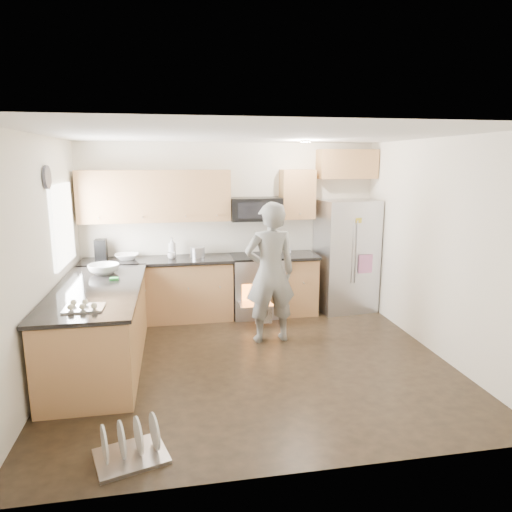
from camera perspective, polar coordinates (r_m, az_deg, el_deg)
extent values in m
plane|color=black|center=(5.53, -0.34, -13.06)|extent=(4.50, 4.50, 0.00)
cube|color=white|center=(7.07, -3.11, 3.42)|extent=(4.50, 0.04, 2.60)
cube|color=white|center=(3.23, 5.71, -6.70)|extent=(4.50, 0.04, 2.60)
cube|color=white|center=(5.24, -25.38, -0.63)|extent=(0.04, 4.00, 2.60)
cube|color=white|center=(5.93, 21.61, 1.00)|extent=(0.04, 4.00, 2.60)
cube|color=white|center=(5.03, -0.38, 14.93)|extent=(4.50, 4.00, 0.04)
cube|color=white|center=(6.15, -23.03, 3.61)|extent=(0.04, 1.00, 1.00)
cylinder|color=#FFE6CC|center=(6.30, 6.20, 14.08)|extent=(0.14, 0.14, 0.02)
cylinder|color=#474754|center=(5.57, -24.66, 8.94)|extent=(0.03, 0.26, 0.26)
cube|color=#9D753F|center=(6.92, -12.04, -4.35)|extent=(2.15, 0.60, 0.87)
cube|color=black|center=(6.79, -12.21, -0.56)|extent=(2.19, 0.64, 0.04)
cube|color=#9D753F|center=(7.15, 5.25, -3.59)|extent=(0.50, 0.60, 0.87)
cube|color=black|center=(7.04, 5.34, 0.08)|extent=(0.54, 0.64, 0.04)
cube|color=#9D753F|center=(6.81, -12.46, 7.33)|extent=(2.16, 0.33, 0.74)
cube|color=#9D753F|center=(7.05, 5.17, 7.70)|extent=(0.50, 0.33, 0.74)
cube|color=#9D753F|center=(7.28, 11.29, 11.20)|extent=(0.90, 0.33, 0.44)
imported|color=white|center=(6.88, -15.83, -0.07)|extent=(0.34, 0.34, 0.08)
imported|color=silver|center=(6.85, -10.45, 1.09)|extent=(0.12, 0.12, 0.31)
imported|color=silver|center=(6.77, -10.52, 0.04)|extent=(0.12, 0.12, 0.09)
cylinder|color=#B7B7BC|center=(6.84, -7.33, 0.50)|extent=(0.22, 0.22, 0.15)
cube|color=black|center=(6.93, -18.80, 0.74)|extent=(0.16, 0.19, 0.30)
cylinder|color=#B7B7BC|center=(7.13, 4.03, 0.72)|extent=(0.09, 0.09, 0.07)
cube|color=#9D753F|center=(5.60, -18.95, -8.59)|extent=(0.90, 2.30, 0.87)
cube|color=black|center=(5.46, -19.27, -3.95)|extent=(0.96, 2.36, 0.04)
imported|color=silver|center=(6.09, -18.49, -1.55)|extent=(0.39, 0.39, 0.12)
cube|color=green|center=(5.73, -17.33, -2.76)|extent=(0.10, 0.07, 0.03)
cube|color=#B7B7BC|center=(4.71, -20.73, -5.76)|extent=(0.37, 0.28, 0.08)
cube|color=#B7B7BC|center=(6.99, 0.14, -3.78)|extent=(0.76, 0.62, 0.90)
cube|color=black|center=(6.88, 0.14, -0.05)|extent=(0.76, 0.60, 0.03)
cube|color=orange|center=(6.71, 0.62, -4.90)|extent=(0.56, 0.02, 0.34)
cube|color=#B7B7BC|center=(6.58, 0.89, -6.01)|extent=(0.70, 0.34, 0.03)
cube|color=silver|center=(6.57, 0.97, -7.27)|extent=(0.24, 0.03, 0.28)
cube|color=black|center=(6.89, -0.03, 5.90)|extent=(0.76, 0.40, 0.34)
cube|color=#B7B7BC|center=(7.29, 11.16, 0.05)|extent=(0.91, 0.74, 1.74)
cylinder|color=#B7B7BC|center=(6.95, 11.99, 0.47)|extent=(0.02, 0.02, 0.95)
cylinder|color=#B7B7BC|center=(6.97, 12.42, 0.49)|extent=(0.02, 0.02, 0.95)
cube|color=pink|center=(7.07, 13.55, -0.97)|extent=(0.23, 0.03, 0.28)
cube|color=#87ADD9|center=(6.85, 10.97, 2.77)|extent=(0.17, 0.02, 0.21)
imported|color=gray|center=(5.87, 1.78, -2.12)|extent=(0.70, 0.49, 1.83)
cube|color=#B7B7BC|center=(4.09, -15.33, -23.01)|extent=(0.64, 0.57, 0.03)
cylinder|color=silver|center=(3.97, -18.42, -21.44)|extent=(0.10, 0.29, 0.30)
cylinder|color=silver|center=(3.99, -16.45, -21.17)|extent=(0.10, 0.29, 0.30)
cylinder|color=silver|center=(4.01, -14.50, -20.88)|extent=(0.10, 0.29, 0.30)
cylinder|color=silver|center=(4.03, -12.58, -20.57)|extent=(0.10, 0.29, 0.30)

